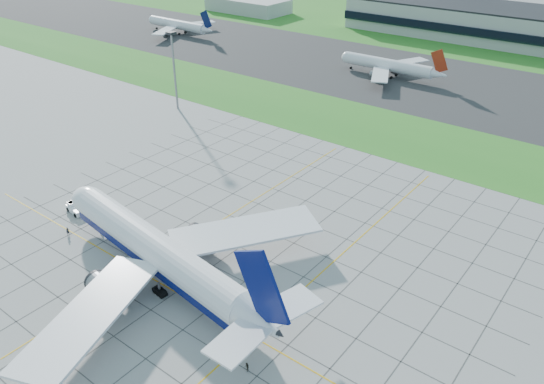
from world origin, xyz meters
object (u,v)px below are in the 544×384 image
Objects in this scene: pushback_tug at (76,208)px; distant_jet_1 at (389,65)px; distant_jet_0 at (178,25)px; light_mast at (174,61)px; airliner at (157,251)px; crew_near at (68,231)px; crew_far at (247,367)px.

pushback_tug is 0.19× the size of distant_jet_1.
distant_jet_0 is (-112.30, 139.32, 3.50)m from pushback_tug.
light_mast is 87.40m from distant_jet_1.
light_mast is 0.60× the size of distant_jet_1.
pushback_tug is at bearing -93.69° from distant_jet_1.
airliner is at bearing -80.50° from distant_jet_1.
airliner is at bearing -44.64° from distant_jet_0.
pushback_tug is at bearing -179.52° from airliner.
airliner is 26.45m from crew_near.
pushback_tug is 4.44× the size of crew_near.
airliner is 33.22m from pushback_tug.
crew_far is (61.04, -11.76, -0.16)m from pushback_tug.
light_mast is 14.10× the size of crew_near.
distant_jet_0 reaches higher than crew_near.
crew_far is (54.26, -5.16, -0.08)m from crew_near.
airliner is at bearing -45.63° from light_mast.
pushback_tug is 178.98m from distant_jet_0.
crew_far is 0.04× the size of distant_jet_1.
distant_jet_1 is at bearing 106.70° from airliner.
airliner reaches higher than distant_jet_0.
light_mast is at bearing -117.53° from distant_jet_1.
pushback_tug reaches higher than crew_far.
crew_near is 0.04× the size of distant_jet_0.
light_mast is at bearing 124.08° from pushback_tug.
pushback_tug is at bearing 83.91° from crew_near.
airliner is at bearing -153.54° from crew_far.
light_mast reaches higher than distant_jet_1.
distant_jet_0 and distant_jet_1 have the same top height.
distant_jet_1 reaches higher than crew_near.
pushback_tug is at bearing -51.13° from distant_jet_0.
airliner is 1.50× the size of distant_jet_1.
light_mast reaches higher than distant_jet_0.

